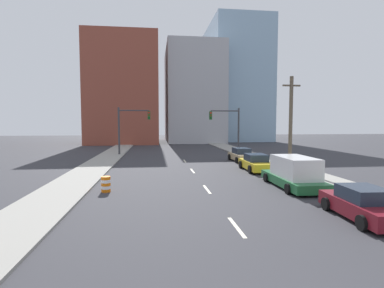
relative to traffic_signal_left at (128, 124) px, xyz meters
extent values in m
cube|color=gray|center=(-2.15, 8.09, -3.95)|extent=(3.19, 89.29, 0.13)
cube|color=gray|center=(15.57, 8.09, -3.95)|extent=(3.19, 89.29, 0.13)
cube|color=beige|center=(6.71, -28.19, -4.01)|extent=(0.16, 2.40, 0.01)
cube|color=beige|center=(6.71, -21.25, -4.01)|extent=(0.16, 2.40, 0.01)
cube|color=beige|center=(6.71, -13.94, -4.01)|extent=(0.16, 2.40, 0.01)
cube|color=beige|center=(6.71, -7.19, -4.01)|extent=(0.16, 2.40, 0.01)
cube|color=brown|center=(-2.78, 24.75, 6.75)|extent=(14.00, 16.00, 21.52)
cube|color=#A8A8AD|center=(12.06, 28.75, 6.42)|extent=(12.00, 20.00, 20.87)
cube|color=#8CADC6|center=(23.20, 32.75, 9.89)|extent=(13.00, 20.00, 27.81)
cylinder|color=#38383D|center=(-1.17, 0.00, -0.91)|extent=(0.24, 0.24, 6.21)
cylinder|color=#38383D|center=(0.77, 0.00, 1.80)|extent=(3.88, 0.16, 0.16)
cube|color=#194C1E|center=(2.71, 0.00, 1.17)|extent=(0.34, 0.32, 1.10)
cylinder|color=red|center=(2.71, -0.17, 1.51)|extent=(0.22, 0.04, 0.22)
cylinder|color=#593F0C|center=(2.71, -0.17, 1.17)|extent=(0.22, 0.04, 0.22)
cylinder|color=#0C3F14|center=(2.71, -0.17, 0.83)|extent=(0.22, 0.04, 0.22)
cylinder|color=#38383D|center=(14.80, 0.00, -0.91)|extent=(0.24, 0.24, 6.21)
cylinder|color=#38383D|center=(12.86, 0.00, 1.80)|extent=(3.88, 0.16, 0.16)
cube|color=#194C1E|center=(10.92, 0.00, 1.17)|extent=(0.34, 0.32, 1.10)
cylinder|color=red|center=(10.92, -0.17, 1.51)|extent=(0.22, 0.04, 0.22)
cylinder|color=#593F0C|center=(10.92, -0.17, 1.17)|extent=(0.22, 0.04, 0.22)
cylinder|color=#0C3F14|center=(10.92, -0.17, 0.83)|extent=(0.22, 0.04, 0.22)
cylinder|color=brown|center=(15.34, -14.59, 0.11)|extent=(0.32, 0.32, 8.26)
cube|color=brown|center=(15.34, -14.59, 3.44)|extent=(1.60, 0.14, 0.14)
cylinder|color=orange|center=(0.47, -21.20, -3.92)|extent=(0.56, 0.56, 0.19)
cylinder|color=white|center=(0.47, -21.20, -3.73)|extent=(0.56, 0.56, 0.19)
cylinder|color=orange|center=(0.47, -21.20, -3.54)|extent=(0.56, 0.56, 0.19)
cylinder|color=white|center=(0.47, -21.20, -3.35)|extent=(0.56, 0.56, 0.19)
cylinder|color=orange|center=(0.47, -21.20, -3.16)|extent=(0.56, 0.56, 0.19)
cube|color=maroon|center=(12.47, -27.88, -3.52)|extent=(2.06, 4.53, 0.65)
cube|color=#1E2838|center=(12.47, -27.88, -2.89)|extent=(1.70, 2.08, 0.60)
cylinder|color=black|center=(11.62, -26.46, -3.70)|extent=(0.26, 0.63, 0.62)
cylinder|color=black|center=(13.48, -26.57, -3.70)|extent=(0.26, 0.63, 0.62)
cylinder|color=black|center=(11.46, -29.20, -3.70)|extent=(0.26, 0.63, 0.62)
cube|color=#1E6033|center=(12.40, -21.29, -3.57)|extent=(2.30, 5.99, 0.54)
cube|color=silver|center=(12.39, -21.58, -2.65)|extent=(2.00, 3.73, 1.32)
cylinder|color=black|center=(11.30, -19.42, -3.70)|extent=(0.23, 0.62, 0.62)
cylinder|color=black|center=(13.56, -19.46, -3.70)|extent=(0.23, 0.62, 0.62)
cylinder|color=black|center=(11.24, -23.11, -3.70)|extent=(0.23, 0.62, 0.62)
cylinder|color=black|center=(13.50, -23.15, -3.70)|extent=(0.23, 0.62, 0.62)
cube|color=gold|center=(12.27, -14.48, -3.49)|extent=(1.94, 4.72, 0.66)
cube|color=#1E2838|center=(12.27, -14.48, -2.85)|extent=(1.68, 2.14, 0.62)
cylinder|color=black|center=(11.32, -13.01, -3.66)|extent=(0.23, 0.70, 0.70)
cylinder|color=black|center=(13.26, -13.04, -3.66)|extent=(0.23, 0.70, 0.70)
cylinder|color=black|center=(11.28, -15.92, -3.66)|extent=(0.23, 0.70, 0.70)
cylinder|color=black|center=(13.22, -15.95, -3.66)|extent=(0.23, 0.70, 0.70)
cube|color=tan|center=(12.81, -8.19, -3.50)|extent=(1.92, 4.59, 0.67)
cube|color=#1E2838|center=(12.81, -8.19, -2.85)|extent=(1.64, 2.09, 0.62)
cylinder|color=black|center=(11.84, -6.80, -3.68)|extent=(0.24, 0.67, 0.67)
cylinder|color=black|center=(13.71, -6.76, -3.68)|extent=(0.24, 0.67, 0.67)
cylinder|color=black|center=(11.91, -9.62, -3.68)|extent=(0.24, 0.67, 0.67)
cylinder|color=black|center=(13.78, -9.57, -3.68)|extent=(0.24, 0.67, 0.67)
camera|label=1|loc=(3.46, -39.70, 0.20)|focal=28.00mm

